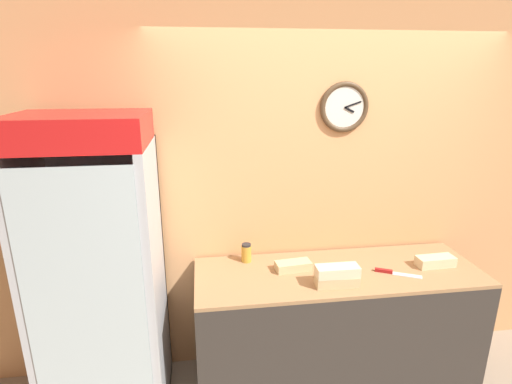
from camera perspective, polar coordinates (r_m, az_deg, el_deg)
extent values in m
cube|color=tan|center=(3.04, 9.83, -0.29)|extent=(5.20, 0.06, 2.70)
torus|color=#4C3823|center=(2.90, 12.51, 11.75)|extent=(0.35, 0.04, 0.35)
cylinder|color=silver|center=(2.90, 12.51, 11.75)|extent=(0.29, 0.01, 0.29)
cube|color=black|center=(2.91, 13.19, 11.37)|extent=(0.07, 0.01, 0.05)
cube|color=black|center=(2.91, 13.70, 12.06)|extent=(0.12, 0.01, 0.05)
cube|color=#332D28|center=(3.11, 11.17, -18.60)|extent=(1.98, 0.67, 0.89)
cube|color=#9E754C|center=(2.87, 11.69, -11.17)|extent=(1.98, 0.67, 0.02)
cube|color=#B2B7BC|center=(3.07, -20.00, -9.66)|extent=(0.75, 0.04, 1.83)
cube|color=#B2B7BC|center=(2.90, -28.09, -12.31)|extent=(0.05, 0.66, 1.83)
cube|color=#B2B7BC|center=(2.74, -14.00, -12.45)|extent=(0.05, 0.66, 1.83)
cube|color=white|center=(3.04, -20.10, -9.89)|extent=(0.65, 0.02, 1.73)
cube|color=silver|center=(2.52, -22.96, -16.16)|extent=(0.65, 0.01, 1.73)
cube|color=red|center=(2.46, -23.93, 8.12)|extent=(0.75, 0.59, 0.18)
cube|color=silver|center=(3.00, -20.48, -19.41)|extent=(0.63, 0.54, 0.01)
cube|color=silver|center=(2.78, -21.37, -12.49)|extent=(0.63, 0.54, 0.01)
cube|color=silver|center=(2.61, -22.33, -4.53)|extent=(0.63, 0.54, 0.01)
cylinder|color=#5B2D19|center=(2.59, -25.28, -13.39)|extent=(0.07, 0.07, 0.14)
cylinder|color=#5B2D19|center=(2.54, -25.56, -11.45)|extent=(0.03, 0.03, 0.06)
cylinder|color=#2D6B38|center=(2.76, -19.17, -21.12)|extent=(0.07, 0.07, 0.12)
cylinder|color=#2D6B38|center=(2.71, -19.35, -19.69)|extent=(0.03, 0.03, 0.05)
cylinder|color=#5B2D19|center=(2.72, -16.61, -20.72)|extent=(0.07, 0.07, 0.18)
cylinder|color=#5B2D19|center=(2.64, -16.85, -18.54)|extent=(0.03, 0.03, 0.08)
cylinder|color=#72337F|center=(2.35, -21.36, -4.94)|extent=(0.06, 0.06, 0.13)
cylinder|color=#72337F|center=(2.32, -21.60, -2.89)|extent=(0.02, 0.02, 0.05)
cylinder|color=orange|center=(2.40, -25.74, -4.83)|extent=(0.06, 0.06, 0.14)
cylinder|color=orange|center=(2.37, -26.05, -2.52)|extent=(0.02, 0.02, 0.06)
cylinder|color=orange|center=(2.32, -17.80, -4.50)|extent=(0.08, 0.08, 0.15)
cylinder|color=orange|center=(2.29, -18.04, -1.98)|extent=(0.03, 0.03, 0.06)
cylinder|color=gold|center=(2.51, -18.88, -13.43)|extent=(0.07, 0.07, 0.15)
cylinder|color=gold|center=(2.46, -19.11, -11.29)|extent=(0.03, 0.03, 0.06)
cube|color=tan|center=(2.68, 11.46, -12.28)|extent=(0.28, 0.12, 0.07)
cube|color=beige|center=(2.64, 11.55, -11.00)|extent=(0.28, 0.11, 0.07)
cube|color=beige|center=(3.13, 24.24, -9.02)|extent=(0.27, 0.12, 0.07)
cube|color=tan|center=(2.82, 5.33, -10.45)|extent=(0.25, 0.13, 0.06)
cube|color=silver|center=(2.93, 20.79, -11.06)|extent=(0.19, 0.12, 0.00)
cube|color=maroon|center=(2.92, 17.76, -10.66)|extent=(0.12, 0.07, 0.02)
cylinder|color=gold|center=(2.91, -1.38, -8.79)|extent=(0.07, 0.07, 0.12)
cylinder|color=#262628|center=(2.88, -1.39, -7.57)|extent=(0.07, 0.07, 0.01)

